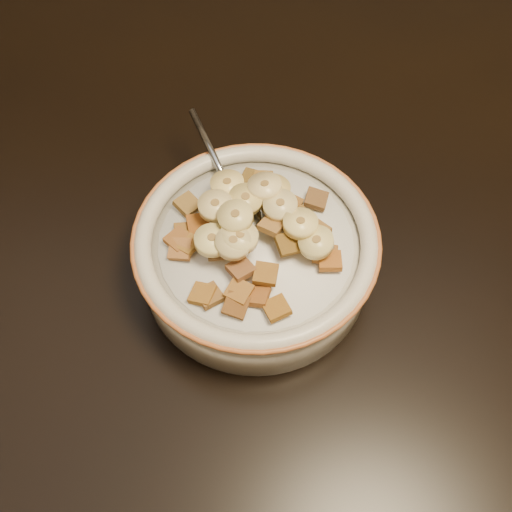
# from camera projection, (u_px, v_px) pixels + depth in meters

# --- Properties ---
(floor) EXTENTS (4.00, 4.50, 0.10)m
(floor) POSITION_uv_depth(u_px,v_px,m) (147.00, 419.00, 1.36)
(floor) COLOR #422816
(floor) RESTS_ON ground
(table) EXTENTS (1.41, 0.92, 0.04)m
(table) POSITION_uv_depth(u_px,v_px,m) (45.00, 194.00, 0.70)
(table) COLOR black
(table) RESTS_ON floor
(chair) EXTENTS (0.40, 0.40, 0.84)m
(chair) POSITION_uv_depth(u_px,v_px,m) (176.00, 12.00, 1.35)
(chair) COLOR black
(chair) RESTS_ON floor
(cereal_bowl) EXTENTS (0.21, 0.21, 0.05)m
(cereal_bowl) POSITION_uv_depth(u_px,v_px,m) (256.00, 258.00, 0.60)
(cereal_bowl) COLOR silver
(cereal_bowl) RESTS_ON table
(milk) EXTENTS (0.18, 0.18, 0.00)m
(milk) POSITION_uv_depth(u_px,v_px,m) (256.00, 243.00, 0.58)
(milk) COLOR white
(milk) RESTS_ON cereal_bowl
(spoon) EXTENTS (0.06, 0.06, 0.01)m
(spoon) POSITION_uv_depth(u_px,v_px,m) (241.00, 212.00, 0.59)
(spoon) COLOR #919DAC
(spoon) RESTS_ON cereal_bowl
(cereal_square_0) EXTENTS (0.03, 0.03, 0.01)m
(cereal_square_0) POSITION_uv_depth(u_px,v_px,m) (267.00, 200.00, 0.59)
(cereal_square_0) COLOR brown
(cereal_square_0) RESTS_ON milk
(cereal_square_1) EXTENTS (0.03, 0.02, 0.01)m
(cereal_square_1) POSITION_uv_depth(u_px,v_px,m) (186.00, 233.00, 0.58)
(cereal_square_1) COLOR brown
(cereal_square_1) RESTS_ON milk
(cereal_square_2) EXTENTS (0.03, 0.03, 0.01)m
(cereal_square_2) POSITION_uv_depth(u_px,v_px,m) (178.00, 240.00, 0.57)
(cereal_square_2) COLOR brown
(cereal_square_2) RESTS_ON milk
(cereal_square_3) EXTENTS (0.02, 0.02, 0.01)m
(cereal_square_3) POSITION_uv_depth(u_px,v_px,m) (316.00, 199.00, 0.60)
(cereal_square_3) COLOR brown
(cereal_square_3) RESTS_ON milk
(cereal_square_4) EXTENTS (0.03, 0.03, 0.01)m
(cereal_square_4) POSITION_uv_depth(u_px,v_px,m) (198.00, 224.00, 0.58)
(cereal_square_4) COLOR brown
(cereal_square_4) RESTS_ON milk
(cereal_square_5) EXTENTS (0.03, 0.03, 0.01)m
(cereal_square_5) POSITION_uv_depth(u_px,v_px,m) (286.00, 208.00, 0.59)
(cereal_square_5) COLOR brown
(cereal_square_5) RESTS_ON milk
(cereal_square_6) EXTENTS (0.02, 0.02, 0.01)m
(cereal_square_6) POSITION_uv_depth(u_px,v_px,m) (325.00, 254.00, 0.57)
(cereal_square_6) COLOR brown
(cereal_square_6) RESTS_ON milk
(cereal_square_7) EXTENTS (0.02, 0.02, 0.01)m
(cereal_square_7) POSITION_uv_depth(u_px,v_px,m) (219.00, 249.00, 0.56)
(cereal_square_7) COLOR brown
(cereal_square_7) RESTS_ON milk
(cereal_square_8) EXTENTS (0.02, 0.02, 0.01)m
(cereal_square_8) POSITION_uv_depth(u_px,v_px,m) (261.00, 180.00, 0.61)
(cereal_square_8) COLOR brown
(cereal_square_8) RESTS_ON milk
(cereal_square_9) EXTENTS (0.02, 0.02, 0.01)m
(cereal_square_9) POSITION_uv_depth(u_px,v_px,m) (180.00, 249.00, 0.57)
(cereal_square_9) COLOR #935D2F
(cereal_square_9) RESTS_ON milk
(cereal_square_10) EXTENTS (0.03, 0.03, 0.01)m
(cereal_square_10) POSITION_uv_depth(u_px,v_px,m) (289.00, 204.00, 0.59)
(cereal_square_10) COLOR brown
(cereal_square_10) RESTS_ON milk
(cereal_square_11) EXTENTS (0.02, 0.02, 0.01)m
(cereal_square_11) POSITION_uv_depth(u_px,v_px,m) (252.00, 179.00, 0.61)
(cereal_square_11) COLOR brown
(cereal_square_11) RESTS_ON milk
(cereal_square_12) EXTENTS (0.03, 0.03, 0.01)m
(cereal_square_12) POSITION_uv_depth(u_px,v_px,m) (218.00, 205.00, 0.59)
(cereal_square_12) COLOR brown
(cereal_square_12) RESTS_ON milk
(cereal_square_13) EXTENTS (0.03, 0.03, 0.01)m
(cereal_square_13) POSITION_uv_depth(u_px,v_px,m) (188.00, 204.00, 0.59)
(cereal_square_13) COLOR brown
(cereal_square_13) RESTS_ON milk
(cereal_square_14) EXTENTS (0.02, 0.02, 0.01)m
(cereal_square_14) POSITION_uv_depth(u_px,v_px,m) (203.00, 294.00, 0.55)
(cereal_square_14) COLOR olive
(cereal_square_14) RESTS_ON milk
(cereal_square_15) EXTENTS (0.03, 0.03, 0.01)m
(cereal_square_15) POSITION_uv_depth(u_px,v_px,m) (241.00, 269.00, 0.55)
(cereal_square_15) COLOR brown
(cereal_square_15) RESTS_ON milk
(cereal_square_16) EXTENTS (0.03, 0.03, 0.01)m
(cereal_square_16) POSITION_uv_depth(u_px,v_px,m) (277.00, 308.00, 0.54)
(cereal_square_16) COLOR #885F1D
(cereal_square_16) RESTS_ON milk
(cereal_square_17) EXTENTS (0.02, 0.02, 0.01)m
(cereal_square_17) POSITION_uv_depth(u_px,v_px,m) (257.00, 296.00, 0.54)
(cereal_square_17) COLOR brown
(cereal_square_17) RESTS_ON milk
(cereal_square_18) EXTENTS (0.03, 0.03, 0.01)m
(cereal_square_18) POSITION_uv_depth(u_px,v_px,m) (272.00, 225.00, 0.57)
(cereal_square_18) COLOR olive
(cereal_square_18) RESTS_ON milk
(cereal_square_19) EXTENTS (0.02, 0.02, 0.01)m
(cereal_square_19) POSITION_uv_depth(u_px,v_px,m) (236.00, 305.00, 0.54)
(cereal_square_19) COLOR brown
(cereal_square_19) RESTS_ON milk
(cereal_square_20) EXTENTS (0.03, 0.03, 0.01)m
(cereal_square_20) POSITION_uv_depth(u_px,v_px,m) (288.00, 244.00, 0.56)
(cereal_square_20) COLOR brown
(cereal_square_20) RESTS_ON milk
(cereal_square_21) EXTENTS (0.03, 0.03, 0.01)m
(cereal_square_21) POSITION_uv_depth(u_px,v_px,m) (209.00, 296.00, 0.55)
(cereal_square_21) COLOR brown
(cereal_square_21) RESTS_ON milk
(cereal_square_22) EXTENTS (0.02, 0.02, 0.01)m
(cereal_square_22) POSITION_uv_depth(u_px,v_px,m) (301.00, 238.00, 0.57)
(cereal_square_22) COLOR #9A5323
(cereal_square_22) RESTS_ON milk
(cereal_square_23) EXTENTS (0.02, 0.02, 0.01)m
(cereal_square_23) POSITION_uv_depth(u_px,v_px,m) (266.00, 274.00, 0.55)
(cereal_square_23) COLOR brown
(cereal_square_23) RESTS_ON milk
(cereal_square_24) EXTENTS (0.03, 0.03, 0.01)m
(cereal_square_24) POSITION_uv_depth(u_px,v_px,m) (239.00, 291.00, 0.54)
(cereal_square_24) COLOR brown
(cereal_square_24) RESTS_ON milk
(cereal_square_25) EXTENTS (0.02, 0.02, 0.01)m
(cereal_square_25) POSITION_uv_depth(u_px,v_px,m) (330.00, 261.00, 0.56)
(cereal_square_25) COLOR #93521F
(cereal_square_25) RESTS_ON milk
(cereal_square_26) EXTENTS (0.03, 0.03, 0.01)m
(cereal_square_26) POSITION_uv_depth(u_px,v_px,m) (187.00, 243.00, 0.57)
(cereal_square_26) COLOR #8E5E27
(cereal_square_26) RESTS_ON milk
(cereal_square_27) EXTENTS (0.03, 0.03, 0.01)m
(cereal_square_27) POSITION_uv_depth(u_px,v_px,m) (299.00, 218.00, 0.58)
(cereal_square_27) COLOR brown
(cereal_square_27) RESTS_ON milk
(cereal_square_28) EXTENTS (0.03, 0.03, 0.01)m
(cereal_square_28) POSITION_uv_depth(u_px,v_px,m) (316.00, 230.00, 0.58)
(cereal_square_28) COLOR brown
(cereal_square_28) RESTS_ON milk
(banana_slice_0) EXTENTS (0.04, 0.04, 0.01)m
(banana_slice_0) POSITION_uv_depth(u_px,v_px,m) (246.00, 199.00, 0.57)
(banana_slice_0) COLOR #CFC267
(banana_slice_0) RESTS_ON milk
(banana_slice_1) EXTENTS (0.04, 0.04, 0.01)m
(banana_slice_1) POSITION_uv_depth(u_px,v_px,m) (300.00, 224.00, 0.56)
(banana_slice_1) COLOR #FFE17C
(banana_slice_1) RESTS_ON milk
(banana_slice_2) EXTENTS (0.04, 0.04, 0.01)m
(banana_slice_2) POSITION_uv_depth(u_px,v_px,m) (215.00, 206.00, 0.57)
(banana_slice_2) COLOR #DECC84
(banana_slice_2) RESTS_ON milk
(banana_slice_3) EXTENTS (0.04, 0.04, 0.01)m
(banana_slice_3) POSITION_uv_depth(u_px,v_px,m) (240.00, 237.00, 0.55)
(banana_slice_3) COLOR #FAE98B
(banana_slice_3) RESTS_ON milk
(banana_slice_4) EXTENTS (0.04, 0.04, 0.01)m
(banana_slice_4) POSITION_uv_depth(u_px,v_px,m) (233.00, 243.00, 0.54)
(banana_slice_4) COLOR #CDB57E
(banana_slice_4) RESTS_ON milk
(banana_slice_5) EXTENTS (0.04, 0.04, 0.01)m
(banana_slice_5) POSITION_uv_depth(u_px,v_px,m) (235.00, 217.00, 0.55)
(banana_slice_5) COLOR #D5C17A
(banana_slice_5) RESTS_ON milk
(banana_slice_6) EXTENTS (0.04, 0.04, 0.01)m
(banana_slice_6) POSITION_uv_depth(u_px,v_px,m) (273.00, 189.00, 0.59)
(banana_slice_6) COLOR #F2D077
(banana_slice_6) RESTS_ON milk
(banana_slice_7) EXTENTS (0.04, 0.04, 0.01)m
(banana_slice_7) POSITION_uv_depth(u_px,v_px,m) (212.00, 240.00, 0.55)
(banana_slice_7) COLOR #FEF28C
(banana_slice_7) RESTS_ON milk
(banana_slice_8) EXTENTS (0.04, 0.04, 0.01)m
(banana_slice_8) POSITION_uv_depth(u_px,v_px,m) (227.00, 184.00, 0.59)
(banana_slice_8) COLOR #FFE487
(banana_slice_8) RESTS_ON milk
(banana_slice_9) EXTENTS (0.04, 0.04, 0.01)m
(banana_slice_9) POSITION_uv_depth(u_px,v_px,m) (280.00, 206.00, 0.57)
(banana_slice_9) COLOR beige
(banana_slice_9) RESTS_ON milk
(banana_slice_10) EXTENTS (0.04, 0.04, 0.02)m
(banana_slice_10) POSITION_uv_depth(u_px,v_px,m) (316.00, 242.00, 0.55)
(banana_slice_10) COLOR #E6DD8E
(banana_slice_10) RESTS_ON milk
(banana_slice_11) EXTENTS (0.03, 0.03, 0.02)m
(banana_slice_11) POSITION_uv_depth(u_px,v_px,m) (265.00, 187.00, 0.58)
(banana_slice_11) COLOR beige
(banana_slice_11) RESTS_ON milk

